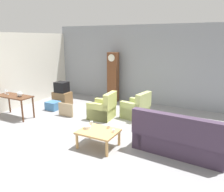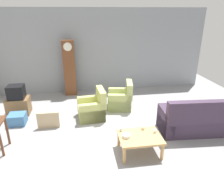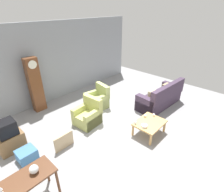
{
  "view_description": "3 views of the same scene",
  "coord_description": "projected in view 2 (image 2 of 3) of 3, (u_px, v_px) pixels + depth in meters",
  "views": [
    {
      "loc": [
        3.13,
        -5.3,
        2.69
      ],
      "look_at": [
        0.02,
        0.63,
        0.96
      ],
      "focal_mm": 36.24,
      "sensor_mm": 36.0,
      "label": 1
    },
    {
      "loc": [
        -0.85,
        -4.73,
        3.06
      ],
      "look_at": [
        0.01,
        0.87,
        0.76
      ],
      "focal_mm": 33.6,
      "sensor_mm": 36.0,
      "label": 2
    },
    {
      "loc": [
        -3.7,
        -2.97,
        3.7
      ],
      "look_at": [
        0.31,
        0.72,
        0.85
      ],
      "focal_mm": 27.87,
      "sensor_mm": 36.0,
      "label": 3
    }
  ],
  "objects": [
    {
      "name": "coffee_table_wood",
      "position": [
        140.0,
        138.0,
        4.76
      ],
      "size": [
        0.96,
        0.76,
        0.44
      ],
      "color": "tan",
      "rests_on": "ground_plane"
    },
    {
      "name": "grandfather_clock",
      "position": [
        69.0,
        68.0,
        7.92
      ],
      "size": [
        0.44,
        0.3,
        2.1
      ],
      "color": "brown",
      "rests_on": "ground_plane"
    },
    {
      "name": "couch_floral",
      "position": [
        200.0,
        120.0,
        5.6
      ],
      "size": [
        2.16,
        1.03,
        1.04
      ],
      "color": "#423347",
      "rests_on": "ground_plane"
    },
    {
      "name": "tv_stand_cabinet",
      "position": [
        19.0,
        106.0,
        6.66
      ],
      "size": [
        0.68,
        0.52,
        0.53
      ],
      "primitive_type": "cube",
      "color": "brown",
      "rests_on": "ground_plane"
    },
    {
      "name": "ground_plane",
      "position": [
        117.0,
        134.0,
        5.6
      ],
      "size": [
        10.4,
        10.4,
        0.0
      ],
      "primitive_type": "plane",
      "color": "gray"
    },
    {
      "name": "storage_box_blue",
      "position": [
        17.0,
        119.0,
        6.07
      ],
      "size": [
        0.46,
        0.43,
        0.31
      ],
      "primitive_type": "cube",
      "color": "teal",
      "rests_on": "ground_plane"
    },
    {
      "name": "cup_blue_rimmed",
      "position": [
        121.0,
        129.0,
        4.93
      ],
      "size": [
        0.07,
        0.07,
        0.09
      ],
      "primitive_type": "cylinder",
      "color": "silver",
      "rests_on": "coffee_table_wood"
    },
    {
      "name": "garage_door_wall",
      "position": [
        101.0,
        51.0,
        8.3
      ],
      "size": [
        8.4,
        0.16,
        3.2
      ],
      "primitive_type": "cube",
      "color": "gray",
      "rests_on": "ground_plane"
    },
    {
      "name": "bowl_white_stacked",
      "position": [
        126.0,
        136.0,
        4.67
      ],
      "size": [
        0.18,
        0.18,
        0.07
      ],
      "primitive_type": "cylinder",
      "color": "white",
      "rests_on": "coffee_table_wood"
    },
    {
      "name": "tv_crt",
      "position": [
        16.0,
        92.0,
        6.48
      ],
      "size": [
        0.48,
        0.44,
        0.42
      ],
      "primitive_type": "cube",
      "color": "black",
      "rests_on": "tv_stand_cabinet"
    },
    {
      "name": "armchair_olive_near",
      "position": [
        93.0,
        109.0,
        6.37
      ],
      "size": [
        0.85,
        0.82,
        0.92
      ],
      "color": "#B7BC66",
      "rests_on": "ground_plane"
    },
    {
      "name": "framed_picture_leaning",
      "position": [
        48.0,
        120.0,
        5.83
      ],
      "size": [
        0.6,
        0.05,
        0.47
      ],
      "primitive_type": "cube",
      "color": "tan",
      "rests_on": "ground_plane"
    },
    {
      "name": "armchair_olive_far",
      "position": [
        121.0,
        99.0,
        7.04
      ],
      "size": [
        0.91,
        0.89,
        0.92
      ],
      "color": "tan",
      "rests_on": "ground_plane"
    },
    {
      "name": "cup_white_porcelain",
      "position": [
        155.0,
        131.0,
        4.86
      ],
      "size": [
        0.07,
        0.07,
        0.08
      ],
      "primitive_type": "cylinder",
      "color": "white",
      "rests_on": "coffee_table_wood"
    },
    {
      "name": "cup_cream_tall",
      "position": [
        143.0,
        128.0,
        4.99
      ],
      "size": [
        0.09,
        0.09,
        0.08
      ],
      "primitive_type": "cylinder",
      "color": "beige",
      "rests_on": "coffee_table_wood"
    }
  ]
}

